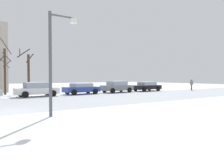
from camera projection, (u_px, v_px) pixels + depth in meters
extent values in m
plane|color=white|center=(6.00, 113.00, 12.19)|extent=(120.00, 120.00, 0.00)
cylinder|color=#4C4F54|center=(50.00, 64.00, 10.87)|extent=(0.16, 0.16, 5.28)
cylinder|color=#4C4F54|center=(62.00, 16.00, 11.15)|extent=(1.26, 0.10, 0.10)
cylinder|color=silver|center=(73.00, 21.00, 11.51)|extent=(0.36, 0.36, 0.25)
cube|color=white|center=(37.00, 91.00, 22.45)|extent=(4.35, 1.93, 0.62)
cube|color=#8C99A8|center=(37.00, 85.00, 22.43)|extent=(2.41, 1.72, 0.54)
cube|color=white|center=(37.00, 82.00, 22.42)|extent=(2.20, 1.58, 0.06)
cylinder|color=black|center=(47.00, 92.00, 24.01)|extent=(0.65, 0.24, 0.64)
cylinder|color=black|center=(53.00, 93.00, 22.55)|extent=(0.65, 0.24, 0.64)
cylinder|color=black|center=(21.00, 93.00, 22.37)|extent=(0.65, 0.24, 0.64)
cylinder|color=black|center=(25.00, 95.00, 20.91)|extent=(0.65, 0.24, 0.64)
cube|color=#283D93|center=(81.00, 89.00, 25.56)|extent=(4.31, 1.88, 0.58)
cube|color=#8C99A8|center=(81.00, 85.00, 25.55)|extent=(2.39, 1.68, 0.40)
cube|color=white|center=(81.00, 83.00, 25.54)|extent=(2.18, 1.55, 0.06)
cylinder|color=black|center=(88.00, 91.00, 27.10)|extent=(0.65, 0.24, 0.64)
cylinder|color=black|center=(95.00, 91.00, 25.67)|extent=(0.65, 0.24, 0.64)
cylinder|color=black|center=(67.00, 91.00, 25.47)|extent=(0.65, 0.24, 0.64)
cylinder|color=black|center=(74.00, 92.00, 24.04)|extent=(0.65, 0.24, 0.64)
cube|color=slate|center=(117.00, 88.00, 28.54)|extent=(4.31, 1.92, 0.67)
cube|color=#8C99A8|center=(117.00, 83.00, 28.52)|extent=(2.40, 1.71, 0.50)
cube|color=white|center=(117.00, 81.00, 28.51)|extent=(2.18, 1.57, 0.06)
cylinder|color=black|center=(121.00, 89.00, 30.09)|extent=(0.65, 0.24, 0.64)
cylinder|color=black|center=(130.00, 90.00, 28.63)|extent=(0.65, 0.24, 0.64)
cylinder|color=black|center=(105.00, 90.00, 28.46)|extent=(0.65, 0.24, 0.64)
cylinder|color=black|center=(113.00, 91.00, 27.00)|extent=(0.65, 0.24, 0.64)
cube|color=black|center=(147.00, 87.00, 31.34)|extent=(4.40, 1.90, 0.57)
cube|color=#8C99A8|center=(147.00, 84.00, 31.32)|extent=(2.45, 1.69, 0.45)
cube|color=white|center=(147.00, 82.00, 31.32)|extent=(2.22, 1.56, 0.06)
cylinder|color=black|center=(149.00, 88.00, 32.90)|extent=(0.65, 0.24, 0.64)
cylinder|color=black|center=(158.00, 89.00, 31.46)|extent=(0.65, 0.24, 0.64)
cylinder|color=black|center=(135.00, 89.00, 31.24)|extent=(0.65, 0.24, 0.64)
cylinder|color=black|center=(144.00, 89.00, 29.79)|extent=(0.65, 0.24, 0.64)
cylinder|color=#2D334C|center=(192.00, 88.00, 32.98)|extent=(0.14, 0.14, 0.86)
cylinder|color=#2D334C|center=(191.00, 87.00, 33.29)|extent=(0.14, 0.14, 0.86)
cube|color=slate|center=(192.00, 83.00, 33.11)|extent=(0.32, 0.43, 0.64)
sphere|color=tan|center=(192.00, 80.00, 33.10)|extent=(0.22, 0.22, 0.22)
cylinder|color=#423326|center=(29.00, 74.00, 26.83)|extent=(0.30, 0.30, 4.80)
cylinder|color=#423326|center=(20.00, 52.00, 26.36)|extent=(0.48, 1.99, 1.11)
cylinder|color=#423326|center=(24.00, 53.00, 27.23)|extent=(1.76, 0.88, 1.30)
cylinder|color=#423326|center=(30.00, 58.00, 27.22)|extent=(0.89, 0.68, 1.17)
cylinder|color=#423326|center=(5.00, 72.00, 24.85)|extent=(0.24, 0.24, 5.28)
cylinder|color=#423326|center=(7.00, 57.00, 24.48)|extent=(1.03, 0.38, 1.00)
cylinder|color=#423326|center=(5.00, 63.00, 24.37)|extent=(1.04, 0.24, 1.12)
cylinder|color=#423326|center=(0.00, 60.00, 24.95)|extent=(1.04, 0.98, 1.26)
cylinder|color=#423326|center=(6.00, 46.00, 24.33)|extent=(1.21, 0.22, 1.78)
cylinder|color=#423326|center=(7.00, 64.00, 25.27)|extent=(0.83, 0.60, 0.73)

